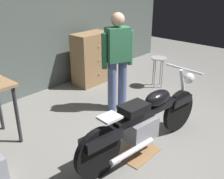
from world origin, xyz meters
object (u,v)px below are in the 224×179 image
person_standing (117,59)px  shop_stool (158,64)px  wooden_dresser (91,59)px  motorcycle (145,120)px

person_standing → shop_stool: 1.41m
shop_stool → wooden_dresser: (-0.77, 1.20, 0.05)m
person_standing → shop_stool: bearing=-156.5°
motorcycle → person_standing: person_standing is taller
motorcycle → person_standing: size_ratio=1.31×
motorcycle → shop_stool: size_ratio=3.41×
person_standing → shop_stool: (1.35, 0.03, -0.43)m
motorcycle → wooden_dresser: bearing=68.1°
shop_stool → wooden_dresser: bearing=122.9°
motorcycle → wooden_dresser: size_ratio=1.99×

